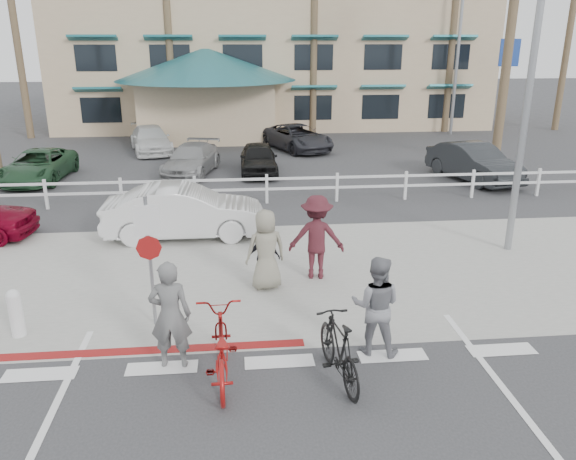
{
  "coord_description": "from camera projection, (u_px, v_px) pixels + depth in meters",
  "views": [
    {
      "loc": [
        -0.67,
        -7.81,
        5.31
      ],
      "look_at": [
        0.41,
        3.27,
        1.5
      ],
      "focal_mm": 35.0,
      "sensor_mm": 36.0,
      "label": 1
    }
  ],
  "objects": [
    {
      "name": "ground",
      "position": [
        282.0,
        382.0,
        9.13
      ],
      "size": [
        140.0,
        140.0,
        0.0
      ],
      "primitive_type": "plane",
      "color": "#333335"
    },
    {
      "name": "sidewalk_plaza",
      "position": [
        266.0,
        273.0,
        13.37
      ],
      "size": [
        22.0,
        7.0,
        0.01
      ],
      "primitive_type": "cube",
      "color": "gray",
      "rests_on": "ground"
    },
    {
      "name": "cross_street",
      "position": [
        258.0,
        222.0,
        17.13
      ],
      "size": [
        40.0,
        5.0,
        0.01
      ],
      "primitive_type": "cube",
      "color": "#333335",
      "rests_on": "ground"
    },
    {
      "name": "parking_lot",
      "position": [
        248.0,
        159.0,
        26.08
      ],
      "size": [
        50.0,
        16.0,
        0.01
      ],
      "primitive_type": "cube",
      "color": "#333335",
      "rests_on": "ground"
    },
    {
      "name": "curb_red",
      "position": [
        109.0,
        353.0,
        9.98
      ],
      "size": [
        7.0,
        0.25,
        0.02
      ],
      "primitive_type": "cube",
      "color": "maroon",
      "rests_on": "ground"
    },
    {
      "name": "rail_fence",
      "position": [
        270.0,
        189.0,
        18.9
      ],
      "size": [
        29.4,
        0.16,
        1.0
      ],
      "primitive_type": null,
      "color": "silver",
      "rests_on": "ground"
    },
    {
      "name": "building",
      "position": [
        271.0,
        33.0,
        36.68
      ],
      "size": [
        28.0,
        16.0,
        11.3
      ],
      "primitive_type": null,
      "color": "#CAAF8A",
      "rests_on": "ground"
    },
    {
      "name": "sign_post",
      "position": [
        150.0,
        255.0,
        10.52
      ],
      "size": [
        0.5,
        0.1,
        2.9
      ],
      "primitive_type": null,
      "color": "gray",
      "rests_on": "ground"
    },
    {
      "name": "bollard_0",
      "position": [
        16.0,
        313.0,
        10.42
      ],
      "size": [
        0.26,
        0.26,
        0.95
      ],
      "primitive_type": null,
      "color": "silver",
      "rests_on": "ground"
    },
    {
      "name": "streetlight_0",
      "position": [
        531.0,
        74.0,
        13.45
      ],
      "size": [
        0.6,
        2.0,
        9.0
      ],
      "primitive_type": null,
      "color": "gray",
      "rests_on": "ground"
    },
    {
      "name": "streetlight_1",
      "position": [
        458.0,
        49.0,
        31.3
      ],
      "size": [
        0.6,
        2.0,
        9.5
      ],
      "primitive_type": null,
      "color": "gray",
      "rests_on": "ground"
    },
    {
      "name": "info_sign",
      "position": [
        505.0,
        88.0,
        30.23
      ],
      "size": [
        1.2,
        0.16,
        5.6
      ],
      "primitive_type": null,
      "color": "navy",
      "rests_on": "ground"
    },
    {
      "name": "palm_1",
      "position": [
        13.0,
        15.0,
        29.46
      ],
      "size": [
        4.0,
        4.0,
        13.0
      ],
      "primitive_type": null,
      "color": "#1F5221",
      "rests_on": "ground"
    },
    {
      "name": "palm_3",
      "position": [
        167.0,
        5.0,
        30.04
      ],
      "size": [
        4.0,
        4.0,
        14.0
      ],
      "primitive_type": null,
      "color": "#1F5221",
      "rests_on": "ground"
    },
    {
      "name": "palm_5",
      "position": [
        314.0,
        16.0,
        30.94
      ],
      "size": [
        4.0,
        4.0,
        13.0
      ],
      "primitive_type": null,
      "color": "#1F5221",
      "rests_on": "ground"
    },
    {
      "name": "palm_7",
      "position": [
        455.0,
        7.0,
        31.52
      ],
      "size": [
        4.0,
        4.0,
        14.0
      ],
      "primitive_type": null,
      "color": "#1F5221",
      "rests_on": "ground"
    },
    {
      "name": "palm_9",
      "position": [
        572.0,
        17.0,
        32.32
      ],
      "size": [
        4.0,
        4.0,
        13.0
      ],
      "primitive_type": null,
      "color": "#1F5221",
      "rests_on": "ground"
    },
    {
      "name": "bike_red",
      "position": [
        220.0,
        348.0,
        9.07
      ],
      "size": [
        0.82,
        2.17,
        1.13
      ],
      "primitive_type": "imported",
      "rotation": [
        0.0,
        0.0,
        3.17
      ],
      "color": "maroon",
      "rests_on": "ground"
    },
    {
      "name": "rider_red",
      "position": [
        170.0,
        315.0,
        9.3
      ],
      "size": [
        0.72,
        0.5,
        1.92
      ],
      "primitive_type": "imported",
      "rotation": [
        0.0,
        0.0,
        3.09
      ],
      "color": "#606060",
      "rests_on": "ground"
    },
    {
      "name": "bike_black",
      "position": [
        339.0,
        349.0,
        9.04
      ],
      "size": [
        0.81,
        1.93,
        1.12
      ],
      "primitive_type": "imported",
      "rotation": [
        0.0,
        0.0,
        3.3
      ],
      "color": "black",
      "rests_on": "ground"
    },
    {
      "name": "rider_black",
      "position": [
        376.0,
        306.0,
        9.75
      ],
      "size": [
        1.06,
        0.94,
        1.82
      ],
      "primitive_type": "imported",
      "rotation": [
        0.0,
        0.0,
        2.81
      ],
      "color": "gray",
      "rests_on": "ground"
    },
    {
      "name": "pedestrian_a",
      "position": [
        317.0,
        237.0,
        12.86
      ],
      "size": [
        1.37,
        0.91,
        1.98
      ],
      "primitive_type": "imported",
      "rotation": [
        0.0,
        0.0,
        3.0
      ],
      "color": "#461820",
      "rests_on": "ground"
    },
    {
      "name": "pedestrian_child",
      "position": [
        264.0,
        257.0,
        12.68
      ],
      "size": [
        0.77,
        0.45,
        1.24
      ],
      "primitive_type": "imported",
      "rotation": [
        0.0,
        0.0,
        2.93
      ],
      "color": "black",
      "rests_on": "ground"
    },
    {
      "name": "pedestrian_b",
      "position": [
        266.0,
        250.0,
        12.32
      ],
      "size": [
        1.0,
        0.77,
        1.82
      ],
      "primitive_type": "imported",
      "rotation": [
        0.0,
        0.0,
        3.38
      ],
      "color": "gray",
      "rests_on": "ground"
    },
    {
      "name": "car_white_sedan",
      "position": [
        185.0,
        212.0,
        15.61
      ],
      "size": [
        4.46,
        1.56,
        1.47
      ],
      "primitive_type": "imported",
      "rotation": [
        0.0,
        0.0,
        1.57
      ],
      "color": "silver",
      "rests_on": "ground"
    },
    {
      "name": "lot_car_0",
      "position": [
        38.0,
        166.0,
        21.88
      ],
      "size": [
        2.2,
        4.42,
        1.21
      ],
      "primitive_type": "imported",
      "rotation": [
        0.0,
        0.0,
        -0.05
      ],
      "color": "#21462A",
      "rests_on": "ground"
    },
    {
      "name": "lot_car_1",
      "position": [
        191.0,
        160.0,
        23.0
      ],
      "size": [
        2.56,
        4.42,
        1.2
      ],
      "primitive_type": "imported",
      "rotation": [
        0.0,
        0.0,
        -0.22
      ],
      "color": "gray",
      "rests_on": "ground"
    },
    {
      "name": "lot_car_2",
      "position": [
        259.0,
        159.0,
        23.06
      ],
      "size": [
        1.53,
        3.71,
        1.26
      ],
      "primitive_type": "imported",
      "rotation": [
        0.0,
        0.0,
        -0.01
      ],
      "color": "black",
      "rests_on": "ground"
    },
    {
      "name": "lot_car_3",
      "position": [
        474.0,
        162.0,
        21.91
      ],
      "size": [
        2.62,
        4.64,
        1.45
      ],
      "primitive_type": "imported",
      "rotation": [
        0.0,
        0.0,
        0.26
      ],
      "color": "#242729",
      "rests_on": "ground"
    },
    {
      "name": "lot_car_4",
      "position": [
        151.0,
        139.0,
        27.46
      ],
      "size": [
        2.71,
        4.57,
        1.24
      ],
      "primitive_type": "imported",
      "rotation": [
        0.0,
        0.0,
        0.24
      ],
      "color": "silver",
      "rests_on": "ground"
    },
    {
      "name": "lot_car_5",
      "position": [
        297.0,
        137.0,
        27.96
      ],
      "size": [
        3.68,
        4.98,
        1.26
      ],
      "primitive_type": "imported",
      "rotation": [
        0.0,
        0.0,
        0.4
      ],
      "color": "#292930",
      "rests_on": "ground"
    }
  ]
}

